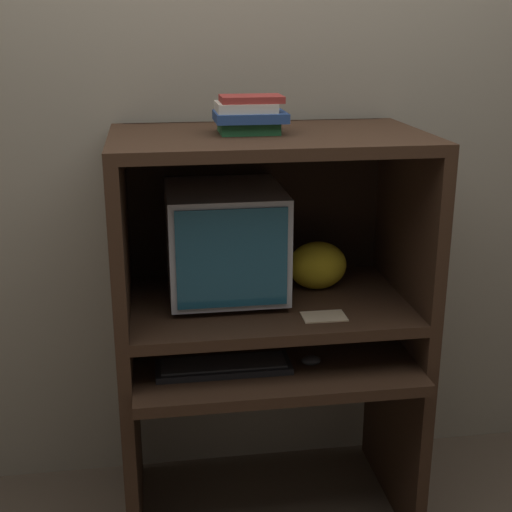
{
  "coord_description": "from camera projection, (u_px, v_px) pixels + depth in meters",
  "views": [
    {
      "loc": [
        -0.37,
        -1.86,
        1.68
      ],
      "look_at": [
        -0.04,
        0.29,
        0.96
      ],
      "focal_mm": 50.0,
      "sensor_mm": 36.0,
      "label": 1
    }
  ],
  "objects": [
    {
      "name": "paper_card",
      "position": [
        324.0,
        316.0,
        2.21
      ],
      "size": [
        0.14,
        0.09,
        0.0
      ],
      "color": "#CCB28C",
      "rests_on": "desk_monitor_shelf"
    },
    {
      "name": "desk_monitor_shelf",
      "position": [
        268.0,
        309.0,
        2.36
      ],
      "size": [
        0.97,
        0.59,
        0.16
      ],
      "color": "#382316",
      "rests_on": "desk_base"
    },
    {
      "name": "hutch_upper",
      "position": [
        267.0,
        188.0,
        2.27
      ],
      "size": [
        0.97,
        0.59,
        0.55
      ],
      "color": "#382316",
      "rests_on": "desk_monitor_shelf"
    },
    {
      "name": "snack_bag",
      "position": [
        317.0,
        265.0,
        2.43
      ],
      "size": [
        0.2,
        0.15,
        0.16
      ],
      "color": "gold",
      "rests_on": "desk_monitor_shelf"
    },
    {
      "name": "keyboard",
      "position": [
        223.0,
        366.0,
        2.22
      ],
      "size": [
        0.42,
        0.14,
        0.03
      ],
      "color": "black",
      "rests_on": "desk_base"
    },
    {
      "name": "wall_back",
      "position": [
        252.0,
        134.0,
        2.53
      ],
      "size": [
        6.0,
        0.06,
        2.6
      ],
      "color": "gray",
      "rests_on": "ground_plane"
    },
    {
      "name": "crt_monitor",
      "position": [
        225.0,
        241.0,
        2.33
      ],
      "size": [
        0.37,
        0.41,
        0.37
      ],
      "color": "#B2B2B7",
      "rests_on": "desk_monitor_shelf"
    },
    {
      "name": "book_stack",
      "position": [
        249.0,
        115.0,
        2.16
      ],
      "size": [
        0.22,
        0.17,
        0.11
      ],
      "color": "#236638",
      "rests_on": "hutch_upper"
    },
    {
      "name": "desk_base",
      "position": [
        270.0,
        414.0,
        2.43
      ],
      "size": [
        0.97,
        0.66,
        0.65
      ],
      "color": "#382316",
      "rests_on": "ground_plane"
    },
    {
      "name": "mouse",
      "position": [
        311.0,
        360.0,
        2.25
      ],
      "size": [
        0.06,
        0.04,
        0.03
      ],
      "color": "#28282B",
      "rests_on": "desk_base"
    }
  ]
}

